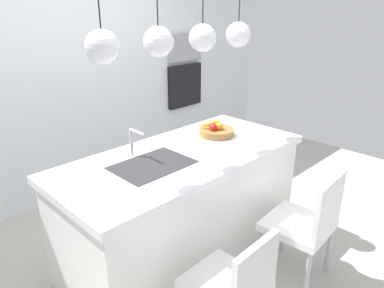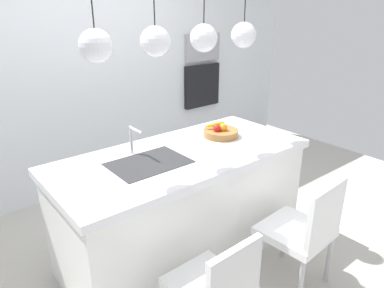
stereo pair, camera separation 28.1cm
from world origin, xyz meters
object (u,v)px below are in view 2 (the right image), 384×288
(microwave, at_px, (202,47))
(oven, at_px, (202,86))
(fruit_bowl, at_px, (220,132))
(chair_near, at_px, (215,287))
(chair_middle, at_px, (304,229))

(microwave, height_order, oven, microwave)
(microwave, distance_m, oven, 0.50)
(fruit_bowl, xyz_separation_m, chair_near, (-0.91, -0.95, -0.49))
(chair_middle, bearing_deg, fruit_bowl, 86.44)
(fruit_bowl, relative_size, chair_middle, 0.34)
(chair_near, bearing_deg, oven, 51.14)
(fruit_bowl, relative_size, chair_near, 0.37)
(microwave, xyz_separation_m, chair_middle, (-1.11, -2.45, -0.98))
(fruit_bowl, xyz_separation_m, microwave, (1.06, 1.49, 0.52))
(microwave, bearing_deg, oven, 0.00)
(fruit_bowl, bearing_deg, chair_near, -133.83)
(fruit_bowl, height_order, microwave, microwave)
(fruit_bowl, distance_m, chair_near, 1.40)
(fruit_bowl, bearing_deg, microwave, 54.71)
(oven, relative_size, chair_near, 0.68)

